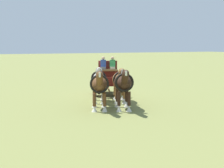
{
  "coord_description": "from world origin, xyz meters",
  "views": [
    {
      "loc": [
        23.04,
        -11.51,
        3.57
      ],
      "look_at": [
        4.03,
        -1.68,
        1.2
      ],
      "focal_mm": 57.87,
      "sensor_mm": 36.0,
      "label": 1
    }
  ],
  "objects_px": {
    "draft_horse_rear_off": "(99,80)",
    "draft_horse_lead_off": "(99,85)",
    "show_wagon": "(107,77)",
    "draft_horse_lead_near": "(123,84)",
    "draft_horse_rear_near": "(120,81)"
  },
  "relations": [
    {
      "from": "draft_horse_rear_near",
      "to": "draft_horse_lead_near",
      "type": "relative_size",
      "value": 1.01
    },
    {
      "from": "draft_horse_rear_near",
      "to": "draft_horse_rear_off",
      "type": "bearing_deg",
      "value": -114.55
    },
    {
      "from": "draft_horse_rear_near",
      "to": "show_wagon",
      "type": "bearing_deg",
      "value": 165.77
    },
    {
      "from": "draft_horse_rear_off",
      "to": "draft_horse_lead_near",
      "type": "relative_size",
      "value": 1.0
    },
    {
      "from": "show_wagon",
      "to": "draft_horse_rear_near",
      "type": "height_order",
      "value": "show_wagon"
    },
    {
      "from": "show_wagon",
      "to": "draft_horse_lead_near",
      "type": "distance_m",
      "value": 6.21
    },
    {
      "from": "draft_horse_rear_off",
      "to": "draft_horse_lead_off",
      "type": "bearing_deg",
      "value": -24.49
    },
    {
      "from": "draft_horse_rear_near",
      "to": "draft_horse_lead_off",
      "type": "xyz_separation_m",
      "value": [
        1.81,
        -2.25,
        0.02
      ]
    },
    {
      "from": "show_wagon",
      "to": "draft_horse_rear_near",
      "type": "distance_m",
      "value": 3.65
    },
    {
      "from": "draft_horse_rear_near",
      "to": "draft_horse_lead_off",
      "type": "height_order",
      "value": "draft_horse_lead_off"
    },
    {
      "from": "draft_horse_rear_off",
      "to": "draft_horse_lead_near",
      "type": "bearing_deg",
      "value": 2.19
    },
    {
      "from": "show_wagon",
      "to": "draft_horse_lead_near",
      "type": "bearing_deg",
      "value": -18.49
    },
    {
      "from": "draft_horse_lead_near",
      "to": "draft_horse_rear_off",
      "type": "bearing_deg",
      "value": -177.81
    },
    {
      "from": "draft_horse_rear_off",
      "to": "draft_horse_rear_near",
      "type": "bearing_deg",
      "value": 65.45
    },
    {
      "from": "draft_horse_rear_off",
      "to": "draft_horse_lead_near",
      "type": "height_order",
      "value": "draft_horse_lead_near"
    }
  ]
}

